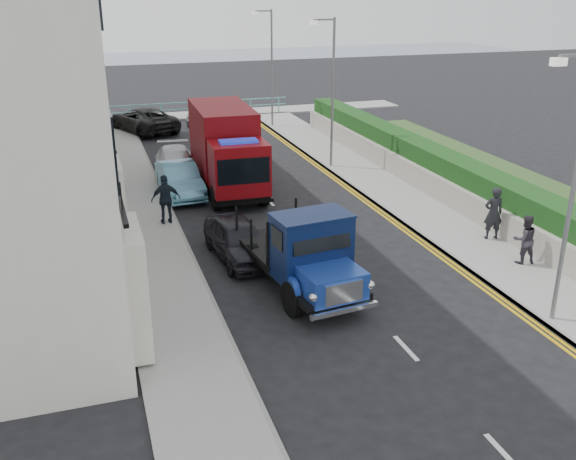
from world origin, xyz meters
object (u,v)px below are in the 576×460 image
at_px(lamp_mid, 330,85).
at_px(red_lorry, 226,147).
at_px(parked_car_front, 238,239).
at_px(pedestrian_east_near, 493,213).
at_px(lamp_far, 270,62).
at_px(lamp_near, 571,178).
at_px(bedford_lorry, 309,259).

bearing_deg(lamp_mid, red_lorry, -162.26).
bearing_deg(parked_car_front, red_lorry, 74.98).
bearing_deg(pedestrian_east_near, lamp_far, -75.23).
bearing_deg(parked_car_front, pedestrian_east_near, -13.27).
relative_size(lamp_near, red_lorry, 1.04).
height_order(lamp_near, bedford_lorry, lamp_near).
relative_size(red_lorry, pedestrian_east_near, 3.65).
xyz_separation_m(lamp_near, lamp_mid, (0.00, 16.00, 0.00)).
relative_size(lamp_mid, pedestrian_east_near, 3.78).
bearing_deg(red_lorry, lamp_near, -67.20).
xyz_separation_m(lamp_mid, parked_car_front, (-6.78, -9.30, -3.34)).
xyz_separation_m(lamp_far, bedford_lorry, (-5.51, -22.55, -2.85)).
distance_m(bedford_lorry, parked_car_front, 3.52).
height_order(lamp_near, pedestrian_east_near, lamp_near).
bearing_deg(bedford_lorry, parked_car_front, 104.57).
bearing_deg(pedestrian_east_near, lamp_near, 79.87).
distance_m(lamp_far, red_lorry, 13.10).
bearing_deg(lamp_far, lamp_mid, -90.00).
distance_m(lamp_mid, parked_car_front, 11.99).
height_order(lamp_far, bedford_lorry, lamp_far).
bearing_deg(lamp_near, bedford_lorry, 147.94).
height_order(lamp_mid, pedestrian_east_near, lamp_mid).
bearing_deg(bedford_lorry, lamp_mid, 59.57).
height_order(red_lorry, parked_car_front, red_lorry).
xyz_separation_m(bedford_lorry, pedestrian_east_near, (7.44, 1.96, -0.11)).
distance_m(bedford_lorry, red_lorry, 10.84).
bearing_deg(lamp_mid, pedestrian_east_near, -79.71).
xyz_separation_m(lamp_near, lamp_far, (0.00, 26.00, 0.00)).
bearing_deg(pedestrian_east_near, red_lorry, -40.89).
distance_m(lamp_mid, red_lorry, 6.08).
bearing_deg(bedford_lorry, red_lorry, 82.80).
distance_m(parked_car_front, pedestrian_east_near, 8.80).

